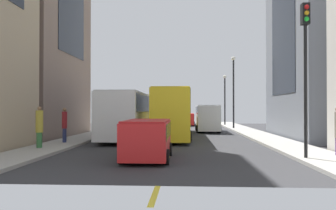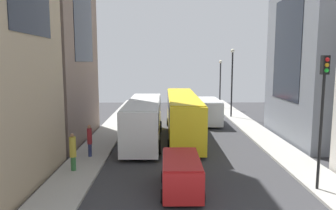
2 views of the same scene
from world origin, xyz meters
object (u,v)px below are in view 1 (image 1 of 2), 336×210
pedestrian_crossing_near (39,126)px  pedestrian_waiting_curb (65,124)px  streetcar_yellow (174,110)px  city_bus_white (130,112)px  car_red_1 (147,136)px  delivery_van_white (207,116)px  traffic_light_near_corner (306,52)px  car_red_0 (187,118)px

pedestrian_crossing_near → pedestrian_waiting_curb: pedestrian_crossing_near is taller
streetcar_yellow → city_bus_white: bearing=-147.9°
car_red_1 → pedestrian_waiting_curb: pedestrian_waiting_curb is taller
delivery_van_white → traffic_light_near_corner: bearing=-80.4°
pedestrian_crossing_near → pedestrian_waiting_curb: 2.77m
delivery_van_white → pedestrian_crossing_near: bearing=-124.1°
car_red_0 → pedestrian_crossing_near: size_ratio=2.16×
car_red_1 → traffic_light_near_corner: traffic_light_near_corner is taller
city_bus_white → car_red_1: size_ratio=2.86×
car_red_0 → pedestrian_waiting_curb: bearing=-108.2°
streetcar_yellow → pedestrian_crossing_near: size_ratio=6.53×
pedestrian_waiting_curb → traffic_light_near_corner: bearing=-26.7°
city_bus_white → pedestrian_crossing_near: (-3.63, -7.36, -0.70)m
streetcar_yellow → pedestrian_crossing_near: streetcar_yellow is taller
streetcar_yellow → car_red_0: (1.13, 16.68, -1.17)m
pedestrian_waiting_curb → delivery_van_white: bearing=48.4°
car_red_1 → pedestrian_waiting_curb: bearing=136.5°
streetcar_yellow → car_red_0: size_ratio=3.03×
traffic_light_near_corner → car_red_1: bearing=179.3°
pedestrian_waiting_curb → car_red_0: bearing=69.1°
delivery_van_white → car_red_0: bearing=99.7°
streetcar_yellow → delivery_van_white: streetcar_yellow is taller
car_red_0 → streetcar_yellow: bearing=-93.9°
pedestrian_waiting_curb → traffic_light_near_corner: traffic_light_near_corner is taller
streetcar_yellow → pedestrian_crossing_near: 11.66m
traffic_light_near_corner → delivery_van_white: bearing=99.6°
pedestrian_crossing_near → traffic_light_near_corner: traffic_light_near_corner is taller
car_red_1 → pedestrian_crossing_near: bearing=155.7°
car_red_0 → traffic_light_near_corner: traffic_light_near_corner is taller
delivery_van_white → car_red_1: bearing=-102.3°
city_bus_white → pedestrian_waiting_curb: size_ratio=5.38×
delivery_van_white → pedestrian_crossing_near: (-9.94, -14.68, -0.20)m
traffic_light_near_corner → city_bus_white: bearing=132.3°
car_red_0 → car_red_1: car_red_1 is taller
streetcar_yellow → pedestrian_waiting_curb: bearing=-134.6°
delivery_van_white → city_bus_white: bearing=-130.8°
car_red_0 → delivery_van_white: bearing=-80.3°
city_bus_white → streetcar_yellow: 3.83m
streetcar_yellow → delivery_van_white: 6.15m
streetcar_yellow → traffic_light_near_corner: size_ratio=2.19×
car_red_1 → traffic_light_near_corner: size_ratio=0.61×
streetcar_yellow → delivery_van_white: size_ratio=2.59×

